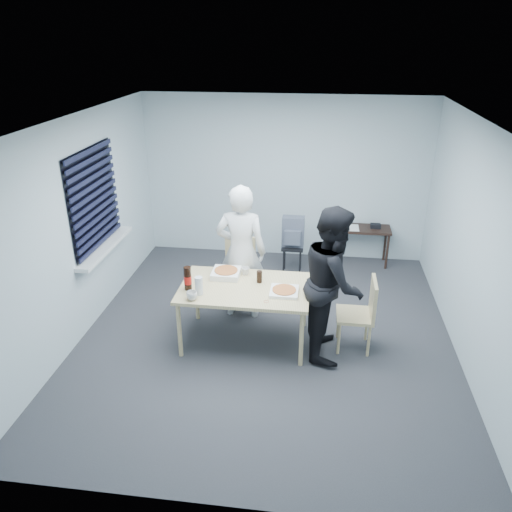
# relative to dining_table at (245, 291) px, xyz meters

# --- Properties ---
(room) EXTENTS (5.00, 5.00, 5.00)m
(room) POSITION_rel_dining_table_xyz_m (-1.95, 0.56, 0.77)
(room) COLOR #303035
(room) RESTS_ON ground
(dining_table) EXTENTS (1.50, 0.95, 0.73)m
(dining_table) POSITION_rel_dining_table_xyz_m (0.00, 0.00, 0.00)
(dining_table) COLOR beige
(dining_table) RESTS_ON ground
(chair_far) EXTENTS (0.42, 0.42, 0.89)m
(chair_far) POSITION_rel_dining_table_xyz_m (-0.24, 1.03, -0.16)
(chair_far) COLOR beige
(chair_far) RESTS_ON ground
(chair_right) EXTENTS (0.42, 0.42, 0.89)m
(chair_right) POSITION_rel_dining_table_xyz_m (1.37, 0.03, -0.16)
(chair_right) COLOR beige
(chair_right) RESTS_ON ground
(person_white) EXTENTS (0.65, 0.42, 1.77)m
(person_white) POSITION_rel_dining_table_xyz_m (-0.14, 0.63, 0.21)
(person_white) COLOR silver
(person_white) RESTS_ON ground
(person_black) EXTENTS (0.47, 0.86, 1.77)m
(person_black) POSITION_rel_dining_table_xyz_m (1.01, -0.06, 0.21)
(person_black) COLOR black
(person_black) RESTS_ON ground
(side_table) EXTENTS (0.92, 0.41, 0.61)m
(side_table) POSITION_rel_dining_table_xyz_m (1.49, 2.44, -0.14)
(side_table) COLOR black
(side_table) RESTS_ON ground
(stool) EXTENTS (0.33, 0.33, 0.46)m
(stool) POSITION_rel_dining_table_xyz_m (0.44, 1.93, -0.33)
(stool) COLOR black
(stool) RESTS_ON ground
(backpack) EXTENTS (0.33, 0.24, 0.46)m
(backpack) POSITION_rel_dining_table_xyz_m (0.44, 1.92, 0.01)
(backpack) COLOR slate
(backpack) RESTS_ON stool
(pizza_box_a) EXTENTS (0.33, 0.33, 0.08)m
(pizza_box_a) POSITION_rel_dining_table_xyz_m (-0.27, 0.25, 0.10)
(pizza_box_a) COLOR white
(pizza_box_a) RESTS_ON dining_table
(pizza_box_b) EXTENTS (0.32, 0.32, 0.05)m
(pizza_box_b) POSITION_rel_dining_table_xyz_m (0.47, -0.09, 0.08)
(pizza_box_b) COLOR white
(pizza_box_b) RESTS_ON dining_table
(mug_a) EXTENTS (0.17, 0.17, 0.10)m
(mug_a) POSITION_rel_dining_table_xyz_m (-0.53, -0.38, 0.11)
(mug_a) COLOR silver
(mug_a) RESTS_ON dining_table
(mug_b) EXTENTS (0.10, 0.10, 0.09)m
(mug_b) POSITION_rel_dining_table_xyz_m (-0.04, 0.32, 0.11)
(mug_b) COLOR silver
(mug_b) RESTS_ON dining_table
(cola_glass) EXTENTS (0.07, 0.07, 0.15)m
(cola_glass) POSITION_rel_dining_table_xyz_m (0.15, 0.14, 0.13)
(cola_glass) COLOR black
(cola_glass) RESTS_ON dining_table
(soda_bottle) EXTENTS (0.09, 0.09, 0.28)m
(soda_bottle) POSITION_rel_dining_table_xyz_m (-0.64, -0.15, 0.20)
(soda_bottle) COLOR black
(soda_bottle) RESTS_ON dining_table
(plastic_cups) EXTENTS (0.10, 0.10, 0.21)m
(plastic_cups) POSITION_rel_dining_table_xyz_m (-0.48, -0.24, 0.17)
(plastic_cups) COLOR silver
(plastic_cups) RESTS_ON dining_table
(rubber_band) EXTENTS (0.07, 0.07, 0.00)m
(rubber_band) POSITION_rel_dining_table_xyz_m (0.29, -0.32, 0.06)
(rubber_band) COLOR red
(rubber_band) RESTS_ON dining_table
(papers) EXTENTS (0.27, 0.34, 0.00)m
(papers) POSITION_rel_dining_table_xyz_m (1.34, 2.41, -0.06)
(papers) COLOR white
(papers) RESTS_ON side_table
(black_box) EXTENTS (0.19, 0.16, 0.07)m
(black_box) POSITION_rel_dining_table_xyz_m (1.71, 2.45, -0.03)
(black_box) COLOR black
(black_box) RESTS_ON side_table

